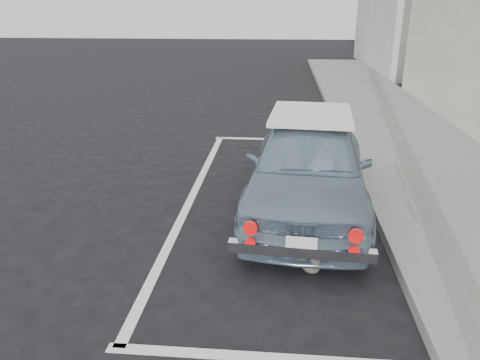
% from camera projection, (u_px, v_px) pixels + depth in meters
% --- Properties ---
extents(ground, '(80.00, 80.00, 0.00)m').
position_uv_depth(ground, '(227.00, 319.00, 4.50)').
color(ground, black).
rests_on(ground, ground).
extents(pline_rear, '(3.00, 0.12, 0.01)m').
position_uv_depth(pline_rear, '(278.00, 358.00, 3.99)').
color(pline_rear, silver).
rests_on(pline_rear, ground).
extents(pline_front, '(3.00, 0.12, 0.01)m').
position_uv_depth(pline_front, '(282.00, 139.00, 10.52)').
color(pline_front, silver).
rests_on(pline_front, ground).
extents(pline_side, '(0.12, 7.00, 0.01)m').
position_uv_depth(pline_side, '(192.00, 196.00, 7.37)').
color(pline_side, silver).
rests_on(pline_side, ground).
extents(retro_coupe, '(1.97, 4.24, 1.40)m').
position_uv_depth(retro_coupe, '(308.00, 163.00, 6.72)').
color(retro_coupe, slate).
rests_on(retro_coupe, ground).
extents(cat, '(0.31, 0.48, 0.26)m').
position_uv_depth(cat, '(311.00, 262.00, 5.26)').
color(cat, '#6B5F51').
rests_on(cat, ground).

